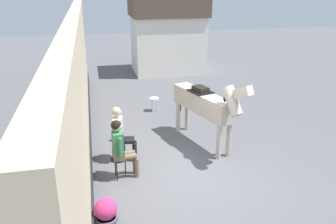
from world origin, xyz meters
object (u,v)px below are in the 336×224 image
object	(u,v)px
flower_planter_near	(106,214)
saddled_horse_center	(205,104)
satchel_bag	(117,137)
seated_visitor_far	(121,131)
spare_stool_white	(154,100)
seated_visitor_near	(121,146)

from	to	relation	value
flower_planter_near	saddled_horse_center	bearing A→B (deg)	47.26
flower_planter_near	satchel_bag	xyz separation A→B (m)	(0.49, 3.75, -0.23)
seated_visitor_far	spare_stool_white	bearing A→B (deg)	66.76
saddled_horse_center	flower_planter_near	distance (m)	4.15
seated_visitor_far	satchel_bag	xyz separation A→B (m)	(-0.02, 1.17, -0.68)
seated_visitor_near	spare_stool_white	xyz separation A→B (m)	(1.47, 4.09, -0.38)
seated_visitor_near	satchel_bag	world-z (taller)	seated_visitor_near
saddled_horse_center	spare_stool_white	size ratio (longest dim) A/B	6.31
flower_planter_near	satchel_bag	size ratio (longest dim) A/B	2.29
seated_visitor_near	seated_visitor_far	xyz separation A→B (m)	(0.07, 0.82, 0.00)
spare_stool_white	satchel_bag	world-z (taller)	spare_stool_white
saddled_horse_center	flower_planter_near	size ratio (longest dim) A/B	4.54
seated_visitor_near	flower_planter_near	bearing A→B (deg)	-104.22
seated_visitor_far	satchel_bag	bearing A→B (deg)	91.20
flower_planter_near	satchel_bag	distance (m)	3.79
saddled_horse_center	spare_stool_white	distance (m)	3.07
spare_stool_white	satchel_bag	xyz separation A→B (m)	(-1.43, -2.09, -0.30)
seated_visitor_near	seated_visitor_far	distance (m)	0.83
saddled_horse_center	satchel_bag	size ratio (longest dim) A/B	10.37
seated_visitor_far	spare_stool_white	distance (m)	3.57
seated_visitor_near	saddled_horse_center	xyz separation A→B (m)	(2.31, 1.23, 0.38)
seated_visitor_near	spare_stool_white	world-z (taller)	seated_visitor_near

